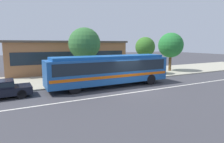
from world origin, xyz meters
The scene contains 10 objects.
ground_plane centered at (0.00, 0.00, 0.00)m, with size 120.00×120.00×0.00m, color #3B3A40.
sidewalk_slab centered at (0.00, 7.39, 0.06)m, with size 60.00×8.00×0.12m, color #A49F8B.
lane_stripe_center centered at (0.00, -0.80, 0.00)m, with size 56.00×0.16×0.01m, color silver.
transit_bus centered at (-1.17, 2.04, 1.64)m, with size 11.36×2.49×2.82m.
pedestrian_waiting_near_sign centered at (-2.70, 5.33, 1.09)m, with size 0.42×0.42×1.66m.
bus_stop_sign centered at (3.44, 4.17, 1.77)m, with size 0.08×0.44×2.59m.
street_tree_near_stop centered at (-1.98, 6.45, 3.89)m, with size 3.44×3.44×5.50m.
street_tree_mid_block centered at (5.78, 6.01, 3.44)m, with size 2.44×2.44×4.60m.
street_tree_far_end centered at (10.65, 6.62, 3.67)m, with size 3.43×3.43×5.28m.
station_building centered at (-2.18, 14.23, 2.14)m, with size 15.70×8.68×4.26m.
Camera 1 is at (-9.02, -13.33, 3.92)m, focal length 30.72 mm.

